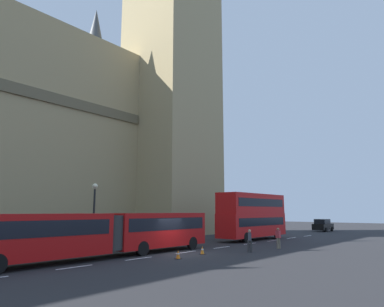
# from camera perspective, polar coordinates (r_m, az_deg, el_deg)

# --- Properties ---
(ground_plane) EXTENTS (160.00, 160.00, 0.00)m
(ground_plane) POSITION_cam_1_polar(r_m,az_deg,el_deg) (26.29, -2.45, -16.12)
(ground_plane) COLOR #262628
(lane_centre_marking) EXTENTS (39.00, 0.16, 0.01)m
(lane_centre_marking) POSITION_cam_1_polar(r_m,az_deg,el_deg) (30.55, 4.88, -15.16)
(lane_centre_marking) COLOR silver
(lane_centre_marking) RESTS_ON ground_plane
(articulated_bus) EXTENTS (17.97, 2.54, 2.90)m
(articulated_bus) POSITION_cam_1_polar(r_m,az_deg,el_deg) (24.47, -13.75, -12.25)
(articulated_bus) COLOR #B20F0F
(articulated_bus) RESTS_ON ground_plane
(double_decker_bus) EXTENTS (10.47, 2.54, 4.90)m
(double_decker_bus) POSITION_cam_1_polar(r_m,az_deg,el_deg) (38.75, 9.97, -9.83)
(double_decker_bus) COLOR red
(double_decker_bus) RESTS_ON ground_plane
(sedan_lead) EXTENTS (4.40, 1.86, 1.85)m
(sedan_lead) POSITION_cam_1_polar(r_m,az_deg,el_deg) (57.74, 20.75, -10.99)
(sedan_lead) COLOR black
(sedan_lead) RESTS_ON ground_plane
(traffic_cone_west) EXTENTS (0.36, 0.36, 0.58)m
(traffic_cone_west) POSITION_cam_1_polar(r_m,az_deg,el_deg) (23.30, -2.30, -16.28)
(traffic_cone_west) COLOR black
(traffic_cone_west) RESTS_ON ground_plane
(traffic_cone_middle) EXTENTS (0.36, 0.36, 0.58)m
(traffic_cone_middle) POSITION_cam_1_polar(r_m,az_deg,el_deg) (25.74, 1.72, -15.63)
(traffic_cone_middle) COLOR black
(traffic_cone_middle) RESTS_ON ground_plane
(street_lamp) EXTENTS (0.44, 0.44, 5.27)m
(street_lamp) POSITION_cam_1_polar(r_m,az_deg,el_deg) (29.22, -15.85, -9.10)
(street_lamp) COLOR black
(street_lamp) RESTS_ON ground_plane
(pedestrian_near_cones) EXTENTS (0.47, 0.42, 1.69)m
(pedestrian_near_cones) POSITION_cam_1_polar(r_m,az_deg,el_deg) (27.21, 9.48, -13.85)
(pedestrian_near_cones) COLOR #333333
(pedestrian_near_cones) RESTS_ON ground_plane
(pedestrian_by_kerb) EXTENTS (0.35, 0.45, 1.69)m
(pedestrian_by_kerb) POSITION_cam_1_polar(r_m,az_deg,el_deg) (30.30, 14.02, -13.24)
(pedestrian_by_kerb) COLOR #726651
(pedestrian_by_kerb) RESTS_ON ground_plane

